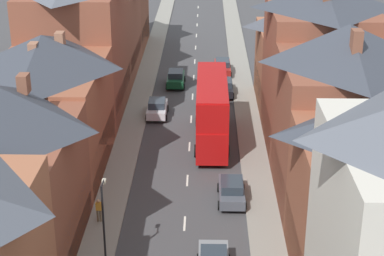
{
  "coord_description": "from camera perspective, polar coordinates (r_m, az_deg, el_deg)",
  "views": [
    {
      "loc": [
        1.26,
        -17.57,
        21.49
      ],
      "look_at": [
        0.24,
        28.64,
        2.21
      ],
      "focal_mm": 60.0,
      "sensor_mm": 36.0,
      "label": 1
    }
  ],
  "objects": [
    {
      "name": "car_parked_right_a",
      "position": [
        58.17,
        -3.12,
        1.79
      ],
      "size": [
        1.9,
        3.91,
        1.63
      ],
      "color": "silver",
      "rests_on": "ground"
    },
    {
      "name": "pedestrian_mid_left",
      "position": [
        41.51,
        -8.29,
        -7.15
      ],
      "size": [
        0.36,
        0.22,
        1.61
      ],
      "color": "brown",
      "rests_on": "pavement_left"
    },
    {
      "name": "double_decker_bus_lead",
      "position": [
        52.13,
        1.77,
        1.64
      ],
      "size": [
        2.74,
        10.8,
        5.3
      ],
      "color": "#B70F0F",
      "rests_on": "ground"
    },
    {
      "name": "car_mid_white",
      "position": [
        70.0,
        2.73,
        5.46
      ],
      "size": [
        1.9,
        4.52,
        1.68
      ],
      "color": "maroon",
      "rests_on": "ground"
    },
    {
      "name": "street_lamp",
      "position": [
        35.82,
        -7.84,
        -8.22
      ],
      "size": [
        0.2,
        1.12,
        5.5
      ],
      "color": "black",
      "rests_on": "ground"
    },
    {
      "name": "terrace_row_right",
      "position": [
        39.06,
        14.37,
        -1.81
      ],
      "size": [
        8.0,
        56.11,
        14.34
      ],
      "color": "#B2704C",
      "rests_on": "ground"
    },
    {
      "name": "terrace_row_left",
      "position": [
        48.38,
        -12.51,
        2.95
      ],
      "size": [
        8.0,
        77.73,
        13.49
      ],
      "color": "brown",
      "rests_on": "ground"
    },
    {
      "name": "car_parked_left_b",
      "position": [
        61.93,
        1.7,
        3.14
      ],
      "size": [
        1.9,
        3.87,
        1.66
      ],
      "color": "#4C515B",
      "rests_on": "ground"
    },
    {
      "name": "pavement_right",
      "position": [
        59.68,
        4.87,
        1.52
      ],
      "size": [
        2.2,
        104.0,
        0.14
      ],
      "primitive_type": "cube",
      "color": "gray",
      "rests_on": "ground"
    },
    {
      "name": "car_near_blue",
      "position": [
        66.26,
        -1.45,
        4.47
      ],
      "size": [
        1.9,
        4.18,
        1.65
      ],
      "color": "#144728",
      "rests_on": "ground"
    },
    {
      "name": "car_mid_black",
      "position": [
        43.86,
        3.54,
        -5.55
      ],
      "size": [
        1.9,
        4.07,
        1.6
      ],
      "color": "#4C515B",
      "rests_on": "ground"
    },
    {
      "name": "centre_line_dashes",
      "position": [
        57.73,
        -0.07,
        0.79
      ],
      "size": [
        0.14,
        97.8,
        0.01
      ],
      "color": "silver",
      "rests_on": "ground"
    },
    {
      "name": "pavement_left",
      "position": [
        59.89,
        -4.92,
        1.6
      ],
      "size": [
        2.2,
        104.0,
        0.14
      ],
      "primitive_type": "cube",
      "color": "gray",
      "rests_on": "ground"
    },
    {
      "name": "car_near_silver",
      "position": [
        63.64,
        2.86,
        3.66
      ],
      "size": [
        1.9,
        4.22,
        1.63
      ],
      "color": "black",
      "rests_on": "ground"
    }
  ]
}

